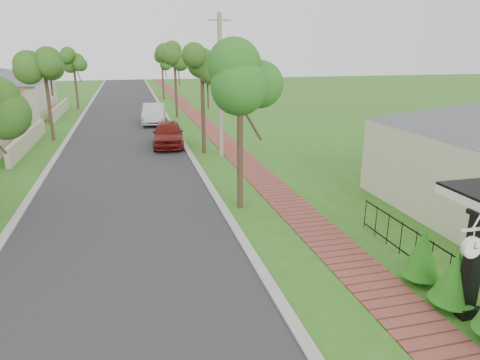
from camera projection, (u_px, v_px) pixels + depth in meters
name	position (u px, v px, depth m)	size (l,w,h in m)	color
ground	(260.00, 318.00, 9.57)	(160.00, 160.00, 0.00)	#2F6B19
road	(124.00, 143.00, 27.37)	(7.00, 120.00, 0.02)	#28282B
kerb_right	(181.00, 140.00, 28.24)	(0.30, 120.00, 0.10)	#9E9E99
kerb_left	(63.00, 146.00, 26.51)	(0.30, 120.00, 0.10)	#9E9E99
sidewalk	(220.00, 138.00, 28.86)	(1.50, 120.00, 0.03)	brown
porch_post	(471.00, 270.00, 9.39)	(0.48, 0.48, 2.52)	black
picket_fence	(449.00, 270.00, 10.57)	(0.03, 8.02, 1.00)	black
street_trees	(121.00, 66.00, 32.40)	(10.70, 37.65, 5.89)	#382619
parked_car_red	(168.00, 134.00, 26.25)	(1.80, 4.48, 1.53)	maroon
parked_car_white	(154.00, 114.00, 34.13)	(1.65, 4.74, 1.56)	#BEBDC0
near_tree	(240.00, 89.00, 14.96)	(2.16, 2.16, 5.53)	#382619
utility_pole	(220.00, 86.00, 22.85)	(1.20, 0.24, 7.58)	gray
station_clock	(472.00, 246.00, 8.66)	(0.78, 0.13, 0.66)	white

